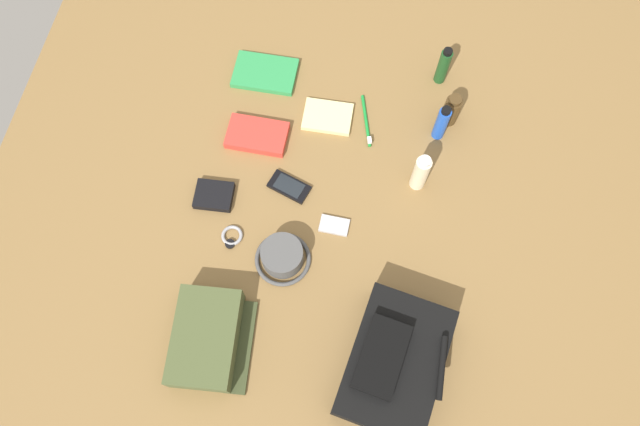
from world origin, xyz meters
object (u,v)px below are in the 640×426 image
object	(u,v)px
cell_phone	(289,187)
media_player	(334,225)
lotion_bottle	(421,173)
travel_guidebook	(257,135)
wristwatch	(232,237)
toiletry_pouch	(207,339)
cologne_bottle	(451,110)
paperback_novel	(265,73)
shampoo_bottle	(443,66)
toothbrush	(367,123)
wallet	(214,195)
deodorant_spray	(442,123)
notepad	(328,117)
bucket_hat	(282,256)
backpack	(394,363)

from	to	relation	value
cell_phone	media_player	bearing A→B (deg)	57.22
lotion_bottle	travel_guidebook	distance (m)	0.51
media_player	wristwatch	world-z (taller)	same
travel_guidebook	wristwatch	world-z (taller)	travel_guidebook
toiletry_pouch	lotion_bottle	bearing A→B (deg)	138.55
media_player	wristwatch	distance (m)	0.30
cologne_bottle	travel_guidebook	distance (m)	0.60
cell_phone	wristwatch	distance (m)	0.23
paperback_novel	shampoo_bottle	bearing A→B (deg)	98.21
toothbrush	wallet	bearing A→B (deg)	-51.62
deodorant_spray	notepad	distance (m)	0.35
cell_phone	notepad	distance (m)	0.26
cell_phone	media_player	size ratio (longest dim) A/B	1.57
paperback_novel	wristwatch	bearing A→B (deg)	2.18
wallet	toiletry_pouch	bearing A→B (deg)	9.19
lotion_bottle	paperback_novel	xyz separation A→B (m)	(-0.30, -0.53, -0.07)
lotion_bottle	toothbrush	distance (m)	0.26
lotion_bottle	media_player	distance (m)	0.29
travel_guidebook	deodorant_spray	bearing A→B (deg)	101.00
bucket_hat	paperback_novel	size ratio (longest dim) A/B	0.80
wallet	cologne_bottle	bearing A→B (deg)	117.37
cologne_bottle	notepad	size ratio (longest dim) A/B	0.78
cell_phone	wristwatch	size ratio (longest dim) A/B	1.90
toothbrush	notepad	distance (m)	0.12
backpack	cologne_bottle	distance (m)	0.78
lotion_bottle	shampoo_bottle	bearing A→B (deg)	175.57
toiletry_pouch	notepad	xyz separation A→B (m)	(-0.74, 0.20, -0.03)
wallet	notepad	xyz separation A→B (m)	(-0.32, 0.28, -0.00)
media_player	deodorant_spray	bearing A→B (deg)	143.14
backpack	cologne_bottle	size ratio (longest dim) A/B	3.22
media_player	lotion_bottle	bearing A→B (deg)	128.74
cell_phone	deodorant_spray	bearing A→B (deg)	121.57
deodorant_spray	wristwatch	distance (m)	0.71
cologne_bottle	deodorant_spray	size ratio (longest dim) A/B	0.81
bucket_hat	shampoo_bottle	size ratio (longest dim) A/B	1.08
lotion_bottle	media_player	world-z (taller)	lotion_bottle
bucket_hat	toothbrush	world-z (taller)	bucket_hat
deodorant_spray	paperback_novel	xyz separation A→B (m)	(-0.12, -0.57, -0.06)
shampoo_bottle	deodorant_spray	xyz separation A→B (m)	(0.20, 0.01, -0.00)
bucket_hat	travel_guidebook	size ratio (longest dim) A/B	0.87
deodorant_spray	wallet	distance (m)	0.71
paperback_novel	notepad	size ratio (longest dim) A/B	1.33
toiletry_pouch	travel_guidebook	world-z (taller)	toiletry_pouch
cell_phone	bucket_hat	bearing A→B (deg)	6.53
bucket_hat	notepad	world-z (taller)	bucket_hat
bucket_hat	toothbrush	bearing A→B (deg)	160.42
paperback_novel	travel_guidebook	distance (m)	0.23
media_player	toothbrush	xyz separation A→B (m)	(-0.35, 0.04, 0.00)
backpack	lotion_bottle	distance (m)	0.54
shampoo_bottle	wristwatch	xyz separation A→B (m)	(0.64, -0.53, -0.07)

